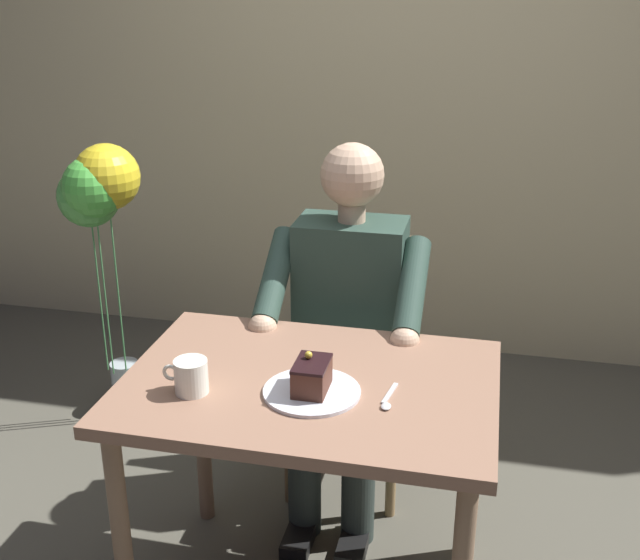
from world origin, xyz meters
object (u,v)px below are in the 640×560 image
at_px(cake_slice, 312,376).
at_px(dessert_spoon, 388,400).
at_px(coffee_cup, 191,376).
at_px(dining_table, 309,412).
at_px(chair, 354,350).
at_px(balloon_display, 99,202).
at_px(seated_person, 346,328).

relative_size(cake_slice, dessert_spoon, 0.87).
bearing_deg(coffee_cup, dining_table, -155.31).
xyz_separation_m(chair, cake_slice, (-0.02, 0.76, 0.30)).
relative_size(dessert_spoon, balloon_display, 0.12).
height_order(chair, coffee_cup, chair).
height_order(dining_table, seated_person, seated_person).
height_order(coffee_cup, balloon_display, balloon_display).
xyz_separation_m(chair, dessert_spoon, (-0.22, 0.76, 0.25)).
height_order(dining_table, chair, chair).
xyz_separation_m(dining_table, cake_slice, (-0.02, 0.07, 0.15)).
bearing_deg(seated_person, dining_table, 90.00).
bearing_deg(dessert_spoon, balloon_display, -35.73).
bearing_deg(cake_slice, dessert_spoon, -179.79).
height_order(chair, balloon_display, balloon_display).
bearing_deg(coffee_cup, balloon_display, -52.31).
distance_m(chair, seated_person, 0.24).
height_order(chair, dessert_spoon, chair).
bearing_deg(balloon_display, cake_slice, 139.43).
height_order(chair, seated_person, seated_person).
height_order(dining_table, dessert_spoon, dessert_spoon).
bearing_deg(dessert_spoon, dining_table, -16.94).
bearing_deg(dessert_spoon, seated_person, -69.43).
bearing_deg(cake_slice, balloon_display, -40.57).
xyz_separation_m(dining_table, balloon_display, (1.02, -0.83, 0.30)).
height_order(seated_person, cake_slice, seated_person).
distance_m(coffee_cup, balloon_display, 1.22).
xyz_separation_m(cake_slice, coffee_cup, (0.31, 0.06, -0.00)).
distance_m(cake_slice, coffee_cup, 0.31).
xyz_separation_m(dining_table, chair, (0.00, -0.69, -0.15)).
relative_size(dining_table, cake_slice, 7.99).
bearing_deg(dining_table, dessert_spoon, 163.06).
height_order(dining_table, coffee_cup, coffee_cup).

